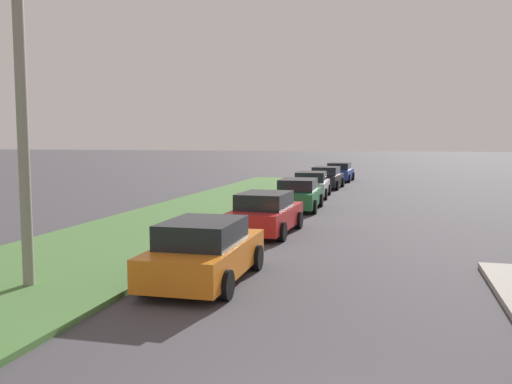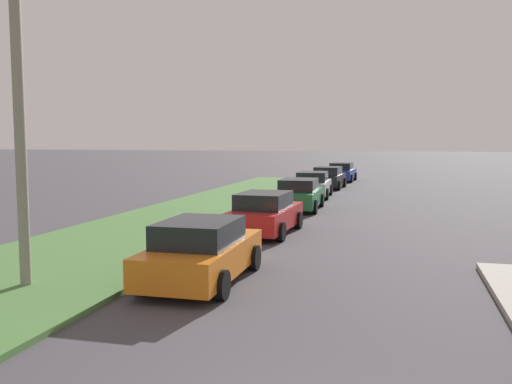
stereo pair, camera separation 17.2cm
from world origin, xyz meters
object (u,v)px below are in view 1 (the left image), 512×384
parked_car_orange (205,252)px  parked_car_silver (311,185)px  parked_car_green (298,195)px  parked_car_blue (340,172)px  parked_car_red (266,213)px  parked_car_black (326,178)px  streetlight (38,89)px

parked_car_orange → parked_car_silver: (19.25, 0.44, 0.00)m
parked_car_green → parked_car_blue: size_ratio=1.00×
parked_car_red → parked_car_blue: (25.04, -0.06, 0.00)m
parked_car_black → parked_car_orange: bearing=-177.2°
parked_car_silver → streetlight: (-20.79, 2.74, 3.67)m
parked_car_orange → streetlight: 5.09m
parked_car_orange → parked_car_red: (6.72, 0.15, 0.00)m
parked_car_black → parked_car_blue: bearing=0.2°
parked_car_orange → streetlight: bearing=115.4°
parked_car_red → parked_car_green: bearing=1.9°
parked_car_silver → parked_car_black: (5.94, -0.13, 0.00)m
parked_car_orange → parked_car_blue: 31.76m
parked_car_green → parked_car_blue: 18.27m
parked_car_silver → streetlight: size_ratio=0.58×
streetlight → parked_car_silver: bearing=-7.5°
streetlight → parked_car_black: bearing=-6.1°
parked_car_orange → parked_car_blue: same height
parked_car_green → parked_car_black: size_ratio=1.00×
parked_car_red → parked_car_blue: size_ratio=1.00×
parked_car_black → streetlight: streetlight is taller
parked_car_blue → parked_car_red: bearing=-178.1°
parked_car_orange → parked_car_silver: size_ratio=0.99×
parked_car_red → parked_car_black: same height
parked_car_black → parked_car_blue: size_ratio=1.00×
parked_car_blue → streetlight: 33.65m
parked_car_silver → parked_car_orange: bearing=178.7°
parked_car_red → parked_car_black: bearing=2.2°
parked_car_orange → parked_car_green: bearing=0.1°
parked_car_green → parked_car_black: same height
parked_car_red → parked_car_green: (6.77, 0.02, 0.00)m
parked_car_orange → parked_car_silver: bearing=0.6°
streetlight → parked_car_orange: bearing=-64.0°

